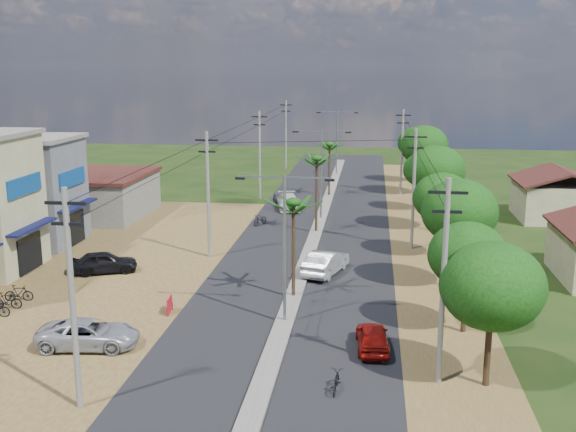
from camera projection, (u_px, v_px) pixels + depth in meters
The scene contains 38 objects.
ground at pixel (285, 323), 35.91m from camera, with size 160.00×160.00×0.00m, color black.
road at pixel (311, 249), 50.43m from camera, with size 12.00×110.00×0.04m, color black.
median at pixel (314, 238), 53.31m from camera, with size 1.00×90.00×0.18m, color #605E56.
dirt_lot_west at pixel (80, 269), 45.47m from camera, with size 18.00×46.00×0.04m, color brown.
dirt_shoulder_east at pixel (426, 253), 49.39m from camera, with size 5.00×90.00×0.03m, color brown.
shophouse_grey at pixel (22, 190), 51.22m from camera, with size 9.00×6.40×8.30m.
low_shed at pixel (90, 195), 61.27m from camera, with size 10.40×10.40×3.95m.
house_east_far at pixel (559, 193), 59.94m from camera, with size 7.60×7.50×4.60m.
tree_east_a at pixel (492, 286), 27.96m from camera, with size 4.40×4.40×6.37m.
tree_east_b at pixel (467, 255), 33.88m from camera, with size 4.00×4.00×5.83m.
tree_east_c at pixel (459, 212), 40.44m from camera, with size 4.60×4.60×6.83m.
tree_east_d at pixel (442, 198), 47.37m from camera, with size 4.20×4.20×6.13m.
tree_east_e at pixel (436, 170), 54.93m from camera, with size 4.80×4.80×7.14m.
tree_east_f at pixel (423, 170), 62.99m from camera, with size 3.80×3.80×5.52m.
tree_east_g at pixel (424, 146), 70.36m from camera, with size 5.00×5.00×7.38m.
tree_east_h at pixel (417, 143), 78.28m from camera, with size 4.40×4.40×6.52m.
palm_median_near at pixel (294, 207), 38.57m from camera, with size 2.00×2.00×6.15m.
palm_median_mid at pixel (317, 162), 53.98m from camera, with size 2.00×2.00×6.55m.
palm_median_far at pixel (330, 147), 69.61m from camera, with size 2.00×2.00×5.85m.
streetlight_near at pixel (285, 237), 34.86m from camera, with size 5.10×0.18×8.00m.
streetlight_mid at pixel (321, 167), 59.07m from camera, with size 5.10×0.18×8.00m.
streetlight_far at pixel (337, 137), 83.27m from camera, with size 5.10×0.18×8.00m.
utility_pole_w_a at pixel (72, 295), 26.03m from camera, with size 1.60×0.24×9.00m.
utility_pole_w_b at pixel (208, 192), 47.34m from camera, with size 1.60×0.24×9.00m.
utility_pole_w_c at pixel (260, 153), 68.64m from camera, with size 1.60×0.24×9.00m.
utility_pole_w_d at pixel (286, 133), 88.97m from camera, with size 1.60×0.24×9.00m.
utility_pole_e_a at pixel (444, 278), 28.15m from camera, with size 1.60×0.24×9.00m.
utility_pole_e_b at pixel (414, 187), 49.45m from camera, with size 1.60×0.24×9.00m.
utility_pole_e_c at pixel (402, 150), 70.75m from camera, with size 1.60×0.24×9.00m.
car_red_near at pixel (373, 338), 32.39m from camera, with size 1.51×3.75×1.28m, color maroon.
car_silver_mid at pixel (326, 263), 44.19m from camera, with size 1.66×4.77×1.57m, color #9D9FA5.
car_white_far at pixel (289, 202), 64.14m from camera, with size 1.97×4.84×1.41m, color beige.
car_parked_silver at pixel (89, 335), 32.67m from camera, with size 2.25×4.88×1.35m, color #9D9FA5.
car_parked_dark at pixel (104, 263), 44.43m from camera, with size 1.72×4.27×1.45m, color black.
moto_rider_east at pixel (336, 382), 28.30m from camera, with size 0.56×1.60×0.84m, color black.
moto_rider_west_a at pixel (260, 220), 57.81m from camera, with size 0.64×1.85×0.97m, color black.
moto_rider_west_b at pixel (275, 199), 66.41m from camera, with size 0.50×1.76×1.06m, color black.
roadside_sign at pixel (170, 306), 37.22m from camera, with size 0.18×1.14×0.95m.
Camera 1 is at (4.38, -33.50, 13.44)m, focal length 42.00 mm.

